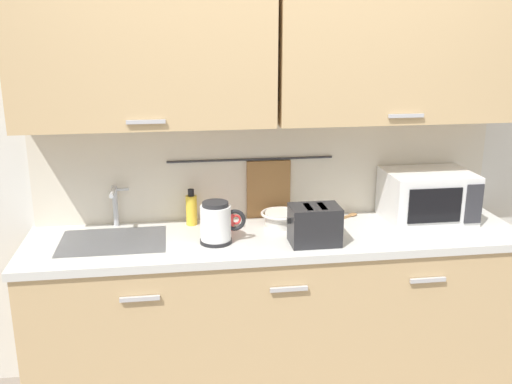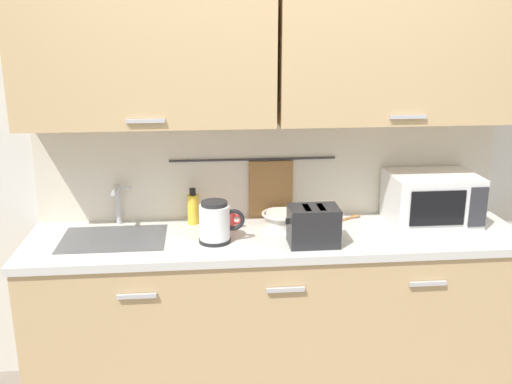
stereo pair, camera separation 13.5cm
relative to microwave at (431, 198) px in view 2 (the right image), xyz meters
name	(u,v)px [view 2 (the right image)]	position (x,y,z in m)	size (l,w,h in m)	color
counter_unit	(274,313)	(-0.86, -0.11, -0.58)	(2.53, 0.64, 0.90)	tan
back_wall_assembly	(273,106)	(-0.85, 0.12, 0.49)	(3.70, 0.41, 2.50)	silver
sink_faucet	(117,199)	(-1.67, 0.12, 0.01)	(0.09, 0.17, 0.22)	#B2B5BA
microwave	(431,198)	(0.00, 0.00, 0.00)	(0.46, 0.35, 0.27)	white
electric_kettle	(216,222)	(-1.16, -0.18, -0.03)	(0.23, 0.16, 0.21)	black
dish_soap_bottle	(193,208)	(-1.27, 0.10, -0.05)	(0.06, 0.06, 0.20)	yellow
mug_near_sink	(227,220)	(-1.10, 0.01, -0.09)	(0.12, 0.08, 0.09)	red
mixing_bowl	(282,218)	(-0.81, 0.01, -0.09)	(0.21, 0.21, 0.08)	silver
toaster	(313,226)	(-0.69, -0.26, -0.04)	(0.26, 0.17, 0.19)	#232326
wooden_spoon	(346,219)	(-0.44, 0.08, -0.13)	(0.25, 0.17, 0.01)	#9E7042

